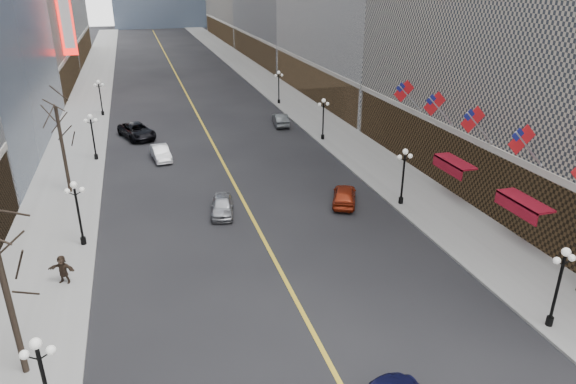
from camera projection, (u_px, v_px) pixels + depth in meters
sidewalk_east at (286, 97)px, 76.51m from camera, size 6.00×230.00×0.15m
sidewalk_west at (87, 110)px, 69.20m from camera, size 6.00×230.00×0.15m
lane_line at (184, 89)px, 81.71m from camera, size 0.25×200.00×0.02m
streetlamp_east_0 at (560, 279)px, 25.37m from camera, size 1.26×0.44×4.52m
streetlamp_east_1 at (404, 171)px, 39.50m from camera, size 1.26×0.44×4.52m
streetlamp_east_2 at (323, 115)px, 55.40m from camera, size 1.26×0.44×4.52m
streetlamp_east_3 at (279, 84)px, 71.30m from camera, size 1.26×0.44×4.52m
streetlamp_west_0 at (43, 377)px, 19.21m from camera, size 1.26×0.44×4.52m
streetlamp_west_1 at (77, 207)px, 33.34m from camera, size 1.26×0.44×4.52m
streetlamp_west_2 at (92, 132)px, 49.24m from camera, size 1.26×0.44×4.52m
streetlamp_west_3 at (100, 94)px, 65.14m from camera, size 1.26×0.44×4.52m
flag_2 at (524, 142)px, 31.65m from camera, size 2.87×0.12×2.87m
flag_3 at (475, 122)px, 36.06m from camera, size 2.87×0.12×2.87m
flag_4 at (436, 106)px, 40.48m from camera, size 2.87×0.12×2.87m
flag_5 at (406, 93)px, 44.89m from camera, size 2.87×0.12×2.87m
awning_b at (522, 203)px, 33.49m from camera, size 1.40×4.00×0.93m
awning_c at (453, 163)px, 40.56m from camera, size 1.40×4.00×0.93m
theatre_marquee at (65, 12)px, 72.89m from camera, size 2.00×0.55×12.00m
tree_west_far at (58, 120)px, 40.43m from camera, size 3.60×3.60×7.92m
car_nb_near at (222, 206)px, 38.85m from camera, size 2.37×4.32×1.39m
car_nb_mid at (161, 153)px, 50.34m from camera, size 1.99×4.41×1.40m
car_nb_far at (137, 131)px, 57.05m from camera, size 4.56×6.50×1.65m
car_sb_mid at (344, 195)px, 40.56m from camera, size 3.42×4.75×1.50m
car_sb_far at (280, 120)px, 61.87m from camera, size 2.07×4.62×1.47m
ped_west_far at (63, 269)px, 29.79m from camera, size 1.68×1.11×1.76m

